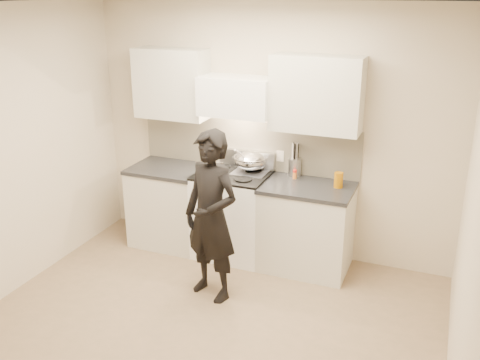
% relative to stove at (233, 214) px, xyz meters
% --- Properties ---
extents(ground_plane, '(4.00, 4.00, 0.00)m').
position_rel_stove_xyz_m(ground_plane, '(0.30, -1.42, -0.47)').
color(ground_plane, '#8C6F52').
extents(room_shell, '(4.04, 3.54, 2.70)m').
position_rel_stove_xyz_m(room_shell, '(0.24, -1.05, 1.12)').
color(room_shell, beige).
rests_on(room_shell, ground).
extents(stove, '(0.76, 0.65, 0.96)m').
position_rel_stove_xyz_m(stove, '(0.00, 0.00, 0.00)').
color(stove, white).
rests_on(stove, ground).
extents(counter_right, '(0.92, 0.67, 0.92)m').
position_rel_stove_xyz_m(counter_right, '(0.83, 0.00, -0.01)').
color(counter_right, beige).
rests_on(counter_right, ground).
extents(counter_left, '(0.82, 0.67, 0.92)m').
position_rel_stove_xyz_m(counter_left, '(-0.78, 0.00, -0.01)').
color(counter_left, beige).
rests_on(counter_left, ground).
extents(wok, '(0.37, 0.46, 0.30)m').
position_rel_stove_xyz_m(wok, '(0.15, 0.14, 0.58)').
color(wok, '#B6B6BC').
rests_on(wok, stove).
extents(stock_pot, '(0.30, 0.26, 0.14)m').
position_rel_stove_xyz_m(stock_pot, '(-0.20, -0.14, 0.56)').
color(stock_pot, '#B6B6BC').
rests_on(stock_pot, stove).
extents(utensil_crock, '(0.13, 0.13, 0.36)m').
position_rel_stove_xyz_m(utensil_crock, '(0.61, 0.25, 0.56)').
color(utensil_crock, '#B8B8B8').
rests_on(utensil_crock, counter_right).
extents(spice_jar, '(0.04, 0.04, 0.10)m').
position_rel_stove_xyz_m(spice_jar, '(0.64, 0.15, 0.49)').
color(spice_jar, orange).
rests_on(spice_jar, counter_right).
extents(oil_glass, '(0.09, 0.09, 0.16)m').
position_rel_stove_xyz_m(oil_glass, '(1.12, 0.07, 0.52)').
color(oil_glass, '#AB6603').
rests_on(oil_glass, counter_right).
extents(person, '(0.69, 0.56, 1.64)m').
position_rel_stove_xyz_m(person, '(0.14, -0.86, 0.34)').
color(person, black).
rests_on(person, ground).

